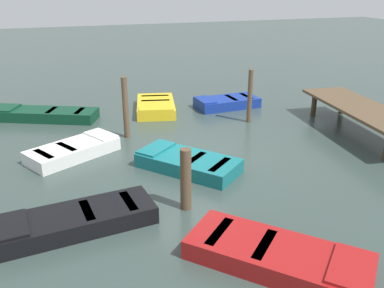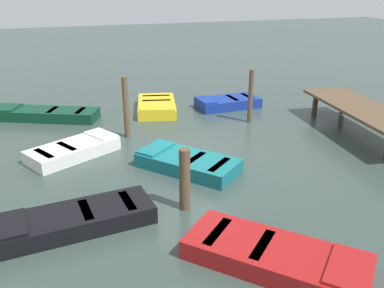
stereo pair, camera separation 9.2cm
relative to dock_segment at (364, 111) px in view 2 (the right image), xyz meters
The scene contains 12 objects.
ground_plane 6.31m from the dock_segment, 91.26° to the right, with size 80.00×80.00×0.00m, color #33423D.
dock_segment is the anchor object (origin of this frame).
rowboat_blue 5.55m from the dock_segment, 144.50° to the right, with size 1.43×2.70×0.46m.
rowboat_black 10.44m from the dock_segment, 73.68° to the right, with size 1.57×3.53×0.46m.
rowboat_red 8.47m from the dock_segment, 49.61° to the right, with size 3.40×3.33×0.46m.
rowboat_teal 6.80m from the dock_segment, 82.85° to the right, with size 3.05×2.87×0.46m.
rowboat_dark_green 11.85m from the dock_segment, 116.46° to the right, with size 2.69×4.15×0.46m.
rowboat_white 9.83m from the dock_segment, 96.86° to the right, with size 2.37×2.97×0.46m.
rowboat_yellow 7.94m from the dock_segment, 128.46° to the right, with size 2.99×2.06×0.46m.
mooring_piling_mid_left 7.98m from the dock_segment, 68.79° to the right, with size 0.26×0.26×1.53m, color brown.
mooring_piling_center 8.21m from the dock_segment, 106.32° to the right, with size 0.20×0.20×2.11m, color brown.
mooring_piling_near_left 4.00m from the dock_segment, 127.46° to the right, with size 0.18×0.18×2.01m, color brown.
Camera 2 is at (11.19, -3.73, 5.08)m, focal length 38.51 mm.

